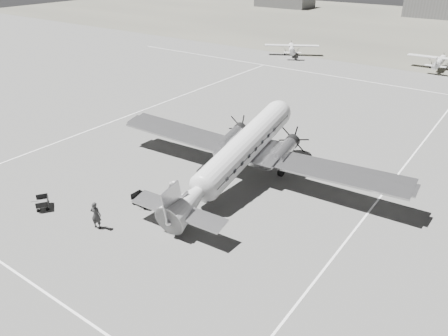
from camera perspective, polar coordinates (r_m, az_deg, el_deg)
ground at (r=34.98m, az=-3.24°, el=-3.22°), size 260.00×260.00×0.00m
taxi_line_near at (r=27.61m, az=-22.30°, el=-14.84°), size 60.00×0.15×0.01m
taxi_line_right at (r=30.09m, az=15.21°, el=-9.76°), size 0.15×80.00×0.01m
taxi_line_left at (r=53.00m, az=-11.82°, el=6.93°), size 0.15×60.00×0.01m
taxi_line_horizon at (r=68.55m, az=18.46°, el=10.62°), size 90.00×0.15×0.01m
grass_infield at (r=121.26m, az=27.20°, el=15.65°), size 260.00×90.00×0.01m
shed_secondary at (r=157.85m, az=7.92°, el=20.85°), size 18.00×10.00×4.00m
dc3_airliner at (r=35.21m, az=1.90°, el=1.70°), size 27.74×19.98×5.11m
light_plane_left at (r=83.21m, az=8.83°, el=15.03°), size 12.61×11.92×2.06m
light_plane_right at (r=79.93m, az=26.30°, el=12.20°), size 10.55×8.70×2.12m
baggage_cart_near at (r=33.66m, az=-10.63°, el=-4.10°), size 1.60×1.15×0.89m
baggage_cart_far at (r=35.48m, az=-22.64°, el=-4.23°), size 1.77×1.67×0.82m
ground_crew at (r=31.50m, az=-16.39°, el=-5.91°), size 0.87×0.73×2.03m
ramp_agent at (r=33.45m, az=-6.80°, el=-3.19°), size 0.81×0.95×1.72m
passenger at (r=33.66m, az=-6.48°, el=-3.00°), size 0.80×0.96×1.69m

